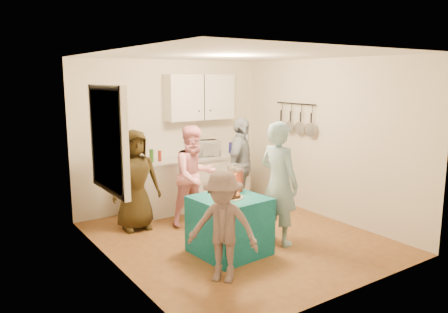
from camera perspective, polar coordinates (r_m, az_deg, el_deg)
floor at (r=6.46m, az=1.78°, el=-10.56°), size 4.00×4.00×0.00m
ceiling at (r=6.04m, az=1.92°, el=13.15°), size 4.00×4.00×0.00m
back_wall at (r=7.80m, az=-6.84°, el=2.88°), size 3.60×3.60×0.00m
left_wall at (r=5.28m, az=-14.17°, el=-0.92°), size 4.00×4.00×0.00m
right_wall at (r=7.31m, az=13.34°, el=2.17°), size 4.00×4.00×0.00m
window_night at (r=5.53m, az=-15.07°, el=2.16°), size 0.04×1.00×1.20m
counter at (r=7.80m, az=-4.37°, el=-3.59°), size 2.20×0.58×0.86m
countertop at (r=7.70m, az=-4.42°, el=-0.30°), size 2.24×0.62×0.05m
upper_cabinet at (r=7.86m, az=-3.16°, el=7.74°), size 1.30×0.30×0.80m
pot_rack at (r=7.71m, az=9.19°, el=4.97°), size 0.12×1.00×0.60m
microwave at (r=7.83m, az=-2.48°, el=1.09°), size 0.55×0.43×0.27m
party_table at (r=5.81m, az=0.71°, el=-8.97°), size 0.91×0.91×0.76m
donut_cake at (r=5.66m, az=0.63°, el=-4.53°), size 0.38×0.38×0.18m
punch_jar at (r=5.98m, az=1.48°, el=-2.93°), size 0.22×0.22×0.34m
man_birthday at (r=6.07m, az=7.17°, el=-3.50°), size 0.50×0.68×1.72m
woman_back_left at (r=6.74m, az=-11.56°, el=-3.02°), size 0.80×0.56×1.54m
woman_back_center at (r=6.83m, az=-3.86°, el=-2.52°), size 0.78×0.62×1.57m
woman_back_right at (r=7.34m, az=2.21°, el=-1.31°), size 1.01×0.90×1.64m
child_near_left at (r=4.97m, az=-0.14°, el=-9.19°), size 0.88×0.95×1.28m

